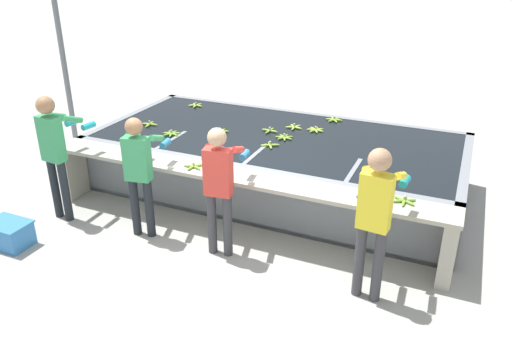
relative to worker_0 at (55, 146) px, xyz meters
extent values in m
plane|color=#A3A099|center=(2.32, 0.36, -1.06)|extent=(80.00, 80.00, 0.00)
cube|color=gray|center=(2.32, 2.13, -1.03)|extent=(5.50, 2.64, 0.06)
cube|color=gray|center=(2.32, 0.87, -0.63)|extent=(5.50, 0.12, 0.85)
cube|color=gray|center=(2.32, 3.39, -0.63)|extent=(5.50, 0.12, 0.85)
cube|color=gray|center=(-0.37, 2.13, -0.63)|extent=(0.12, 2.64, 0.85)
cube|color=gray|center=(5.01, 2.13, -0.63)|extent=(0.12, 2.64, 0.85)
cube|color=black|center=(2.32, 2.13, -0.61)|extent=(5.26, 2.40, 0.78)
cube|color=gray|center=(0.94, 1.33, -0.63)|extent=(0.06, 0.80, 0.85)
cube|color=gray|center=(2.32, 1.33, -0.63)|extent=(0.06, 0.80, 0.85)
cube|color=gray|center=(3.69, 1.33, -0.63)|extent=(0.06, 0.80, 0.85)
cube|color=#A8A393|center=(2.32, 0.58, -0.24)|extent=(5.50, 0.45, 0.05)
cube|color=#A8A393|center=(-0.33, 0.58, -0.66)|extent=(0.16, 0.41, 0.80)
cube|color=#A8A393|center=(4.97, 0.58, -0.66)|extent=(0.16, 0.41, 0.80)
cylinder|color=#1E2328|center=(-0.10, -0.02, -0.62)|extent=(0.11, 0.11, 0.87)
cylinder|color=#1E2328|center=(0.10, -0.04, -0.62)|extent=(0.11, 0.11, 0.87)
cube|color=#38995B|center=(0.00, -0.03, 0.12)|extent=(0.34, 0.20, 0.61)
sphere|color=#9E704C|center=(0.00, -0.03, 0.57)|extent=(0.23, 0.23, 0.23)
cylinder|color=#38995B|center=(-0.14, 0.23, 0.34)|extent=(0.11, 0.32, 0.18)
cylinder|color=#1EA3AD|center=(-0.11, 0.48, 0.17)|extent=(0.10, 0.21, 0.08)
cylinder|color=#38995B|center=(0.18, 0.20, 0.34)|extent=(0.11, 0.32, 0.18)
cylinder|color=#1EA3AD|center=(0.21, 0.45, 0.17)|extent=(0.10, 0.21, 0.08)
cylinder|color=#1E2328|center=(1.19, 0.03, -0.66)|extent=(0.11, 0.11, 0.80)
cylinder|color=#1E2328|center=(1.38, 0.07, -0.66)|extent=(0.11, 0.11, 0.80)
cube|color=#38995B|center=(1.28, 0.05, 0.02)|extent=(0.34, 0.22, 0.56)
sphere|color=#9E704C|center=(1.28, 0.05, 0.44)|extent=(0.22, 0.22, 0.22)
cylinder|color=#38995B|center=(1.08, 0.27, 0.22)|extent=(0.13, 0.32, 0.18)
cylinder|color=teal|center=(1.04, 0.51, 0.05)|extent=(0.12, 0.21, 0.08)
cylinder|color=#38995B|center=(1.40, 0.32, 0.22)|extent=(0.13, 0.32, 0.18)
cylinder|color=teal|center=(1.36, 0.57, 0.05)|extent=(0.12, 0.21, 0.08)
cylinder|color=#38383D|center=(2.30, 0.05, -0.65)|extent=(0.11, 0.11, 0.81)
cylinder|color=#38383D|center=(2.50, 0.08, -0.65)|extent=(0.11, 0.11, 0.81)
cube|color=#DB3D33|center=(2.40, 0.06, 0.04)|extent=(0.34, 0.21, 0.57)
sphere|color=tan|center=(2.40, 0.06, 0.46)|extent=(0.22, 0.22, 0.22)
cylinder|color=#DB3D33|center=(2.21, 0.29, 0.24)|extent=(0.12, 0.32, 0.18)
cylinder|color=teal|center=(2.18, 0.54, 0.07)|extent=(0.11, 0.21, 0.08)
cylinder|color=#DB3D33|center=(2.53, 0.33, 0.24)|extent=(0.12, 0.32, 0.18)
cylinder|color=teal|center=(2.50, 0.58, 0.07)|extent=(0.11, 0.21, 0.08)
cylinder|color=#38383D|center=(4.12, -0.04, -0.63)|extent=(0.11, 0.11, 0.85)
cylinder|color=#38383D|center=(4.32, -0.06, -0.63)|extent=(0.11, 0.11, 0.85)
cube|color=yellow|center=(4.22, -0.05, 0.10)|extent=(0.33, 0.20, 0.60)
sphere|color=tan|center=(4.22, -0.05, 0.54)|extent=(0.23, 0.23, 0.23)
cylinder|color=yellow|center=(4.08, 0.21, 0.31)|extent=(0.11, 0.32, 0.18)
cylinder|color=teal|center=(4.11, 0.46, 0.15)|extent=(0.10, 0.21, 0.08)
cylinder|color=yellow|center=(4.40, 0.18, 0.31)|extent=(0.11, 0.32, 0.18)
cylinder|color=teal|center=(4.43, 0.43, 0.15)|extent=(0.10, 0.21, 0.08)
ellipsoid|color=#93BC3D|center=(0.21, 1.74, -0.20)|extent=(0.17, 0.06, 0.04)
ellipsoid|color=#93BC3D|center=(0.27, 1.69, -0.20)|extent=(0.06, 0.17, 0.04)
ellipsoid|color=#93BC3D|center=(0.31, 1.76, -0.20)|extent=(0.17, 0.06, 0.04)
ellipsoid|color=#93BC3D|center=(0.25, 1.80, -0.20)|extent=(0.06, 0.17, 0.04)
cylinder|color=tan|center=(0.26, 1.75, -0.16)|extent=(0.03, 0.03, 0.04)
ellipsoid|color=#8CB738|center=(2.86, 3.17, -0.20)|extent=(0.17, 0.05, 0.04)
ellipsoid|color=#8CB738|center=(2.89, 3.12, -0.20)|extent=(0.11, 0.17, 0.04)
ellipsoid|color=#8CB738|center=(2.94, 3.13, -0.20)|extent=(0.13, 0.16, 0.04)
ellipsoid|color=#8CB738|center=(2.97, 3.18, -0.20)|extent=(0.17, 0.05, 0.04)
ellipsoid|color=#8CB738|center=(2.94, 3.22, -0.20)|extent=(0.11, 0.17, 0.04)
ellipsoid|color=#8CB738|center=(2.88, 3.22, -0.20)|extent=(0.13, 0.16, 0.04)
cylinder|color=tan|center=(2.91, 3.17, -0.16)|extent=(0.03, 0.03, 0.04)
ellipsoid|color=#8CB738|center=(1.42, 1.93, -0.20)|extent=(0.14, 0.15, 0.04)
ellipsoid|color=#8CB738|center=(1.40, 1.89, -0.20)|extent=(0.17, 0.05, 0.04)
ellipsoid|color=#8CB738|center=(1.43, 1.85, -0.20)|extent=(0.13, 0.16, 0.04)
ellipsoid|color=#8CB738|center=(1.47, 1.84, -0.20)|extent=(0.08, 0.17, 0.04)
ellipsoid|color=#8CB738|center=(1.51, 1.87, -0.20)|extent=(0.17, 0.10, 0.04)
ellipsoid|color=#8CB738|center=(1.51, 1.92, -0.20)|extent=(0.17, 0.12, 0.04)
ellipsoid|color=#8CB738|center=(1.47, 1.95, -0.20)|extent=(0.06, 0.17, 0.04)
cylinder|color=tan|center=(1.46, 1.89, -0.16)|extent=(0.03, 0.03, 0.04)
ellipsoid|color=#75A333|center=(2.46, 2.11, -0.20)|extent=(0.04, 0.17, 0.04)
ellipsoid|color=#75A333|center=(2.42, 2.09, -0.20)|extent=(0.15, 0.14, 0.04)
ellipsoid|color=#75A333|center=(2.41, 2.04, -0.20)|extent=(0.17, 0.07, 0.04)
ellipsoid|color=#75A333|center=(2.44, 2.00, -0.20)|extent=(0.11, 0.17, 0.04)
ellipsoid|color=#75A333|center=(2.48, 2.00, -0.20)|extent=(0.10, 0.17, 0.04)
ellipsoid|color=#75A333|center=(2.52, 2.04, -0.20)|extent=(0.17, 0.08, 0.04)
ellipsoid|color=#75A333|center=(2.51, 2.08, -0.20)|extent=(0.16, 0.13, 0.04)
cylinder|color=tan|center=(2.46, 2.05, -0.16)|extent=(0.03, 0.03, 0.04)
ellipsoid|color=#75A333|center=(0.78, 1.55, -0.20)|extent=(0.15, 0.14, 0.04)
ellipsoid|color=#75A333|center=(0.77, 1.50, -0.20)|extent=(0.17, 0.07, 0.04)
ellipsoid|color=#75A333|center=(0.80, 1.46, -0.20)|extent=(0.11, 0.17, 0.04)
ellipsoid|color=#75A333|center=(0.85, 1.46, -0.20)|extent=(0.10, 0.17, 0.04)
ellipsoid|color=#75A333|center=(0.88, 1.50, -0.20)|extent=(0.17, 0.08, 0.04)
ellipsoid|color=#75A333|center=(0.87, 1.54, -0.20)|extent=(0.16, 0.13, 0.04)
ellipsoid|color=#75A333|center=(0.83, 1.56, -0.20)|extent=(0.04, 0.17, 0.04)
cylinder|color=tan|center=(0.82, 1.51, -0.16)|extent=(0.03, 0.03, 0.04)
ellipsoid|color=#9EC642|center=(2.46, 2.60, -0.20)|extent=(0.12, 0.16, 0.04)
ellipsoid|color=#9EC642|center=(2.40, 2.60, -0.20)|extent=(0.14, 0.15, 0.04)
ellipsoid|color=#9EC642|center=(2.39, 2.53, -0.20)|extent=(0.17, 0.10, 0.04)
ellipsoid|color=#9EC642|center=(2.44, 2.50, -0.20)|extent=(0.05, 0.17, 0.04)
ellipsoid|color=#9EC642|center=(2.49, 2.54, -0.20)|extent=(0.17, 0.07, 0.04)
cylinder|color=tan|center=(2.44, 2.56, -0.16)|extent=(0.03, 0.03, 0.04)
ellipsoid|color=#9EC642|center=(0.36, 3.01, -0.20)|extent=(0.15, 0.14, 0.04)
ellipsoid|color=#9EC642|center=(0.35, 2.94, -0.20)|extent=(0.16, 0.12, 0.04)
ellipsoid|color=#9EC642|center=(0.41, 2.92, -0.20)|extent=(0.07, 0.17, 0.04)
ellipsoid|color=#9EC642|center=(0.46, 2.97, -0.20)|extent=(0.17, 0.05, 0.04)
ellipsoid|color=#9EC642|center=(0.42, 3.02, -0.20)|extent=(0.10, 0.17, 0.04)
cylinder|color=tan|center=(0.40, 2.97, -0.16)|extent=(0.03, 0.03, 0.04)
ellipsoid|color=#8CB738|center=(2.34, 1.64, -0.20)|extent=(0.17, 0.11, 0.04)
ellipsoid|color=#8CB738|center=(2.42, 1.62, -0.20)|extent=(0.11, 0.17, 0.04)
ellipsoid|color=#8CB738|center=(2.44, 1.70, -0.20)|extent=(0.17, 0.11, 0.04)
ellipsoid|color=#8CB738|center=(2.36, 1.72, -0.20)|extent=(0.11, 0.17, 0.04)
cylinder|color=tan|center=(2.39, 1.67, -0.16)|extent=(0.03, 0.03, 0.04)
ellipsoid|color=#9EC642|center=(2.78, 2.62, -0.20)|extent=(0.04, 0.17, 0.04)
ellipsoid|color=#9EC642|center=(2.74, 2.60, -0.20)|extent=(0.16, 0.13, 0.04)
ellipsoid|color=#9EC642|center=(2.73, 2.55, -0.20)|extent=(0.17, 0.08, 0.04)
ellipsoid|color=#9EC642|center=(2.76, 2.52, -0.20)|extent=(0.10, 0.17, 0.04)
ellipsoid|color=#9EC642|center=(2.81, 2.52, -0.20)|extent=(0.11, 0.17, 0.04)
ellipsoid|color=#9EC642|center=(2.84, 2.56, -0.20)|extent=(0.17, 0.07, 0.04)
ellipsoid|color=#9EC642|center=(2.83, 2.60, -0.20)|extent=(0.15, 0.14, 0.04)
cylinder|color=tan|center=(2.79, 2.57, -0.16)|extent=(0.03, 0.03, 0.04)
ellipsoid|color=#7FAD33|center=(2.15, 2.30, -0.20)|extent=(0.05, 0.17, 0.04)
ellipsoid|color=#7FAD33|center=(2.09, 2.25, -0.20)|extent=(0.17, 0.05, 0.04)
ellipsoid|color=#7FAD33|center=(2.14, 2.19, -0.20)|extent=(0.05, 0.17, 0.04)
ellipsoid|color=#7FAD33|center=(2.20, 2.24, -0.20)|extent=(0.17, 0.05, 0.04)
cylinder|color=tan|center=(2.15, 2.24, -0.16)|extent=(0.03, 0.03, 0.04)
ellipsoid|color=#75A333|center=(1.75, 0.60, -0.19)|extent=(0.12, 0.16, 0.04)
ellipsoid|color=#75A333|center=(1.72, 0.54, -0.19)|extent=(0.17, 0.07, 0.04)
ellipsoid|color=#75A333|center=(1.77, 0.50, -0.19)|extent=(0.05, 0.17, 0.04)
ellipsoid|color=#75A333|center=(1.83, 0.53, -0.19)|extent=(0.17, 0.10, 0.04)
ellipsoid|color=#75A333|center=(1.81, 0.60, -0.19)|extent=(0.14, 0.15, 0.04)
cylinder|color=tan|center=(1.78, 0.55, -0.16)|extent=(0.03, 0.03, 0.04)
ellipsoid|color=#75A333|center=(4.47, 0.64, -0.19)|extent=(0.17, 0.11, 0.04)
ellipsoid|color=#75A333|center=(4.47, 0.70, -0.19)|extent=(0.16, 0.12, 0.04)
ellipsoid|color=#75A333|center=(4.42, 0.72, -0.19)|extent=(0.04, 0.17, 0.04)
ellipsoid|color=#75A333|center=(4.38, 0.70, -0.19)|extent=(0.17, 0.11, 0.04)
ellipsoid|color=#75A333|center=(4.38, 0.64, -0.19)|extent=(0.16, 0.12, 0.04)
ellipsoid|color=#75A333|center=(4.43, 0.61, -0.19)|extent=(0.04, 0.17, 0.04)
cylinder|color=tan|center=(4.42, 0.67, -0.16)|extent=(0.03, 0.03, 0.04)
cube|color=silver|center=(4.16, 0.58, -0.20)|extent=(0.20, 0.04, 0.00)
cube|color=black|center=(3.96, 0.57, -0.20)|extent=(0.10, 0.03, 0.02)
cube|color=#3375B7|center=(-0.11, -0.85, -0.91)|extent=(0.52, 0.36, 0.30)
cube|color=#3375B7|center=(-0.11, -0.85, -0.74)|extent=(0.55, 0.39, 0.02)
cylinder|color=slate|center=(-1.39, 1.78, 0.54)|extent=(0.09, 0.09, 3.20)
camera|label=1|loc=(4.91, -4.53, 2.38)|focal=35.00mm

